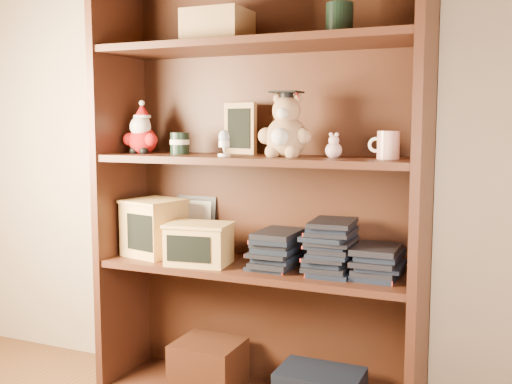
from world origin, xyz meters
TOP-DOWN VIEW (x-y plane):
  - bookcase at (0.08, 1.36)m, footprint 1.20×0.35m
  - shelf_lower at (0.08, 1.30)m, footprint 1.14×0.33m
  - shelf_upper at (0.08, 1.30)m, footprint 1.14×0.33m
  - santa_plush at (-0.40, 1.30)m, footprint 0.15×0.11m
  - teachers_tin at (-0.23, 1.30)m, footprint 0.07×0.07m
  - chalkboard_plaque at (-0.03, 1.42)m, footprint 0.15×0.10m
  - egg_cup at (-0.01, 1.23)m, footprint 0.04×0.04m
  - grad_teddy_bear at (0.20, 1.30)m, footprint 0.19×0.17m
  - pink_figurine at (0.37, 1.30)m, footprint 0.06×0.06m
  - teacher_mug at (0.55, 1.30)m, footprint 0.10×0.07m
  - certificate_frame at (-0.25, 1.44)m, footprint 0.18×0.05m
  - treats_box at (-0.35, 1.30)m, footprint 0.24×0.24m
  - pencils_box at (-0.12, 1.24)m, footprint 0.25×0.19m
  - book_stack_left at (0.16, 1.30)m, footprint 0.14×0.20m
  - book_stack_mid at (0.36, 1.30)m, footprint 0.14×0.20m
  - book_stack_right at (0.53, 1.30)m, footprint 0.14×0.20m

SIDE VIEW (x-z plane):
  - shelf_lower at x=0.08m, z-range 0.53..0.55m
  - book_stack_right at x=0.53m, z-range 0.55..0.65m
  - book_stack_left at x=0.16m, z-range 0.55..0.68m
  - pencils_box at x=-0.12m, z-range 0.55..0.70m
  - book_stack_mid at x=0.36m, z-range 0.55..0.74m
  - certificate_frame at x=-0.25m, z-range 0.55..0.77m
  - treats_box at x=-0.35m, z-range 0.55..0.77m
  - bookcase at x=0.08m, z-range -0.02..1.58m
  - shelf_upper at x=0.08m, z-range 0.93..0.95m
  - pink_figurine at x=0.37m, z-range 0.94..1.03m
  - teachers_tin at x=-0.23m, z-range 0.95..1.03m
  - teacher_mug at x=0.55m, z-range 0.95..1.04m
  - egg_cup at x=-0.01m, z-range 0.95..1.05m
  - santa_plush at x=-0.40m, z-range 0.92..1.13m
  - grad_teddy_bear at x=0.20m, z-range 0.92..1.16m
  - chalkboard_plaque at x=-0.03m, z-range 0.95..1.14m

